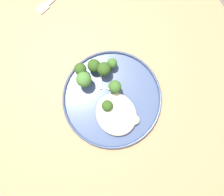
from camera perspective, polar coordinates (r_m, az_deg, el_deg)
The scene contains 17 objects.
ground at distance 1.36m, azimuth -2.68°, elevation -3.76°, with size 6.00×6.00×0.00m, color #665B51.
wooden_dining_table at distance 0.70m, azimuth -5.17°, elevation 0.58°, with size 1.40×1.00×0.74m.
dinner_plate at distance 0.61m, azimuth 0.00°, elevation -0.16°, with size 0.29×0.29×0.02m.
noodle_bed at distance 0.59m, azimuth 1.12°, elevation -4.45°, with size 0.12×0.11×0.03m.
seared_scallop_on_noodles at distance 0.60m, azimuth 3.02°, elevation -2.83°, with size 0.02×0.02×0.01m.
seared_scallop_rear_pale at distance 0.60m, azimuth 6.15°, elevation -5.98°, with size 0.03×0.03×0.01m.
seared_scallop_half_hidden at distance 0.59m, azimuth 0.46°, elevation -4.97°, with size 0.03×0.03×0.01m.
seared_scallop_left_edge at distance 0.60m, azimuth 5.16°, elevation -3.90°, with size 0.03×0.03×0.01m.
broccoli_floret_front_edge at distance 0.59m, azimuth -2.26°, elevation 7.87°, with size 0.04×0.04×0.06m.
broccoli_floret_right_tilted at distance 0.57m, azimuth -1.31°, elevation -2.16°, with size 0.03×0.03×0.05m.
broccoli_floret_center_pile at distance 0.58m, azimuth 0.75°, elevation 3.05°, with size 0.04×0.04×0.06m.
broccoli_floret_near_rim at distance 0.61m, azimuth 0.02°, elevation 9.39°, with size 0.03×0.03×0.04m.
broccoli_floret_tall_stalk at distance 0.58m, azimuth -7.55°, elevation 5.12°, with size 0.04×0.04×0.06m.
broccoli_floret_split_head at distance 0.60m, azimuth -8.62°, elevation 7.70°, with size 0.04×0.04×0.06m.
broccoli_floret_rear_charred at distance 0.60m, azimuth -5.00°, elevation 8.78°, with size 0.04×0.04×0.05m.
onion_sliver_short_strip at distance 0.62m, azimuth -3.10°, elevation 4.76°, with size 0.05×0.01×0.00m, color silver.
onion_sliver_long_sliver at distance 0.61m, azimuth 0.76°, elevation 1.63°, with size 0.06×0.01×0.00m, color silver.
Camera 1 is at (0.13, 0.00, 1.35)m, focal length 33.47 mm.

